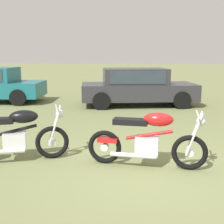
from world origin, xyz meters
name	(u,v)px	position (x,y,z in m)	size (l,w,h in m)	color
ground_plane	(147,169)	(0.00, 0.00, 0.00)	(120.00, 120.00, 0.00)	olive
motorcycle_black	(15,136)	(-2.43, 0.20, 0.48)	(1.95, 0.93, 1.02)	black
motorcycle_red	(148,140)	(-0.01, 0.14, 0.49)	(2.10, 0.64, 1.02)	black
car_charcoal	(137,85)	(-0.30, 6.71, 0.80)	(4.58, 2.54, 1.43)	#2D2D33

